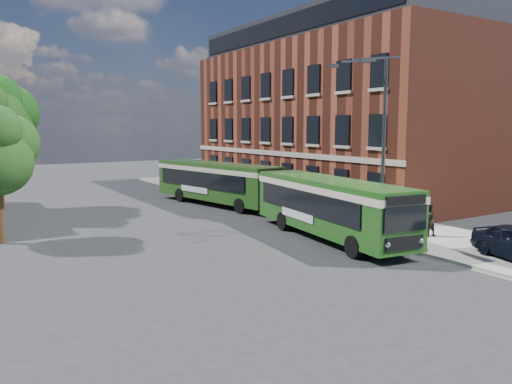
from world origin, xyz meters
TOP-DOWN VIEW (x-y plane):
  - ground at (0.00, 0.00)m, footprint 120.00×120.00m
  - pavement at (7.00, 8.00)m, footprint 6.00×48.00m
  - kerb_line at (3.95, 8.00)m, footprint 0.12×48.00m
  - brick_office at (14.00, 12.00)m, footprint 12.10×26.00m
  - street_lamp at (4.84, -2.00)m, footprint 2.96×2.38m
  - bus_stop_sign at (5.60, -4.20)m, footprint 0.35×0.08m
  - bus_front at (2.76, -0.80)m, footprint 3.90×11.44m
  - bus_rear at (3.00, 12.02)m, footprint 4.62×11.96m
  - pedestrian_a at (6.25, -2.88)m, footprint 0.82×0.75m
  - pedestrian_b at (6.82, -3.60)m, footprint 0.93×0.79m

SIDE VIEW (x-z plane):
  - ground at x=0.00m, z-range 0.00..0.00m
  - kerb_line at x=3.95m, z-range 0.00..0.01m
  - pavement at x=7.00m, z-range 0.00..0.15m
  - pedestrian_b at x=6.82m, z-range 0.15..1.84m
  - pedestrian_a at x=6.25m, z-range 0.15..2.03m
  - bus_stop_sign at x=5.60m, z-range 0.25..2.77m
  - bus_front at x=2.76m, z-range 0.32..3.34m
  - bus_rear at x=3.00m, z-range 0.32..3.34m
  - street_lamp at x=4.84m, z-range 0.29..9.29m
  - brick_office at x=14.00m, z-range -0.13..14.07m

